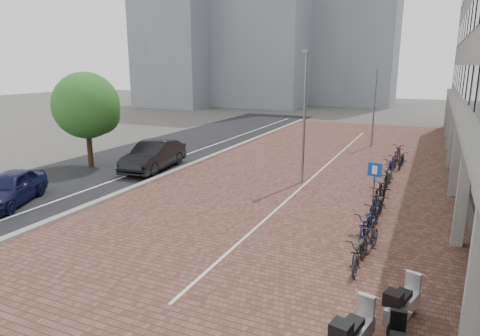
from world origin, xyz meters
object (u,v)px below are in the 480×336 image
Objects in this scene: parking_sign at (374,184)px; car_navy at (9,188)px; scooter_front at (354,332)px; car_dark at (154,156)px; scooter_back at (403,303)px.

car_navy is at bearing -152.65° from parking_sign.
car_dark is at bearing 151.13° from scooter_front.
scooter_back is (14.00, -9.88, -0.25)m from car_dark.
parking_sign is at bearing 107.49° from scooter_front.
scooter_front is 7.71m from parking_sign.
car_navy is 16.09m from scooter_back.
car_navy reaches higher than scooter_back.
car_navy is at bearing -110.69° from car_dark.
car_navy is 2.45× the size of scooter_front.
car_navy is 0.85× the size of car_dark.
scooter_back is 0.67× the size of parking_sign.
car_navy reaches higher than scooter_front.
car_dark is 17.49m from scooter_front.
scooter_back is at bearing -63.05° from parking_sign.
scooter_back is (15.93, -2.24, -0.15)m from car_navy.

